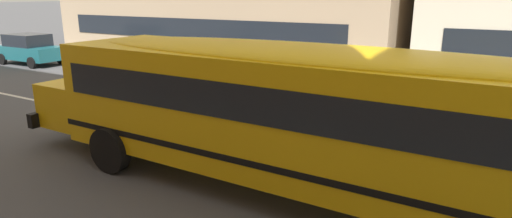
{
  "coord_description": "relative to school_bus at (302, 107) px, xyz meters",
  "views": [
    {
      "loc": [
        0.56,
        -8.66,
        3.74
      ],
      "look_at": [
        -4.06,
        -0.87,
        1.26
      ],
      "focal_mm": 29.58,
      "sensor_mm": 36.0,
      "label": 1
    }
  ],
  "objects": [
    {
      "name": "school_bus",
      "position": [
        0.0,
        0.0,
        0.0
      ],
      "size": [
        12.85,
        3.09,
        2.87
      ],
      "rotation": [
        0.0,
        0.0,
        3.13
      ],
      "color": "yellow",
      "rests_on": "ground_plane"
    },
    {
      "name": "ground_plane",
      "position": [
        2.55,
        1.74,
        -1.7
      ],
      "size": [
        400.0,
        400.0,
        0.0
      ],
      "primitive_type": "plane",
      "color": "#4C4C4F"
    },
    {
      "name": "parked_car_teal_far_corner",
      "position": [
        -19.23,
        6.54,
        -0.86
      ],
      "size": [
        3.94,
        1.96,
        1.64
      ],
      "rotation": [
        0.0,
        0.0,
        0.02
      ],
      "color": "#195B66",
      "rests_on": "ground_plane"
    },
    {
      "name": "sidewalk_far",
      "position": [
        2.55,
        9.41,
        -1.7
      ],
      "size": [
        120.0,
        3.0,
        0.01
      ],
      "primitive_type": "cube",
      "color": "gray",
      "rests_on": "ground_plane"
    },
    {
      "name": "lane_centreline",
      "position": [
        2.55,
        1.74,
        -1.7
      ],
      "size": [
        110.0,
        0.16,
        0.01
      ],
      "primitive_type": "cube",
      "color": "silver",
      "rests_on": "ground_plane"
    },
    {
      "name": "parked_car_silver_by_lamppost",
      "position": [
        -10.6,
        6.69,
        -0.86
      ],
      "size": [
        3.97,
        2.02,
        1.64
      ],
      "rotation": [
        0.0,
        0.0,
        -0.04
      ],
      "color": "#B7BABF",
      "rests_on": "ground_plane"
    }
  ]
}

